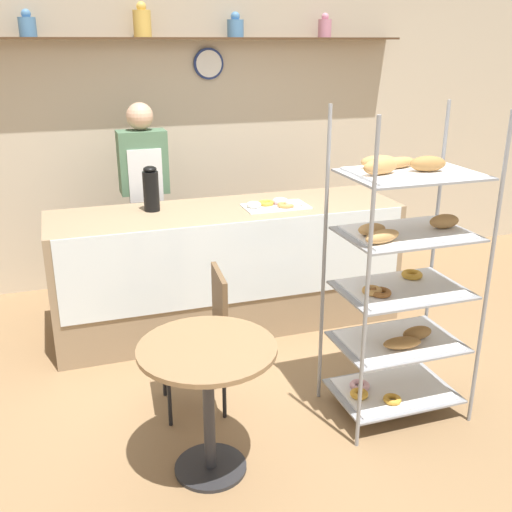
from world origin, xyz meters
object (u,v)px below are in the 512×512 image
coffee_carafe (151,189)px  donut_tray_counter (277,204)px  person_worker (145,196)px  cafe_chair (205,327)px  cafe_table (208,379)px  pastry_rack (401,277)px

coffee_carafe → donut_tray_counter: bearing=-12.4°
person_worker → cafe_chair: size_ratio=1.92×
donut_tray_counter → coffee_carafe: bearing=167.6°
cafe_table → coffee_carafe: (0.03, 1.76, 0.56)m
cafe_chair → cafe_table: bearing=-8.1°
pastry_rack → donut_tray_counter: pastry_rack is taller
pastry_rack → cafe_chair: pastry_rack is taller
person_worker → cafe_table: size_ratio=2.30×
cafe_table → coffee_carafe: size_ratio=2.18×
cafe_table → donut_tray_counter: (0.94, 1.56, 0.42)m
coffee_carafe → cafe_chair: bearing=-85.3°
cafe_chair → donut_tray_counter: size_ratio=1.79×
cafe_table → cafe_chair: bearing=77.4°
pastry_rack → person_worker: pastry_rack is taller
pastry_rack → donut_tray_counter: bearing=99.5°
coffee_carafe → cafe_table: bearing=-91.1°
cafe_chair → coffee_carafe: 1.31m
person_worker → coffee_carafe: (-0.03, -0.55, 0.18)m
pastry_rack → cafe_table: bearing=-171.2°
pastry_rack → cafe_chair: (-1.05, 0.40, -0.33)m
pastry_rack → cafe_table: 1.23m
person_worker → donut_tray_counter: person_worker is taller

